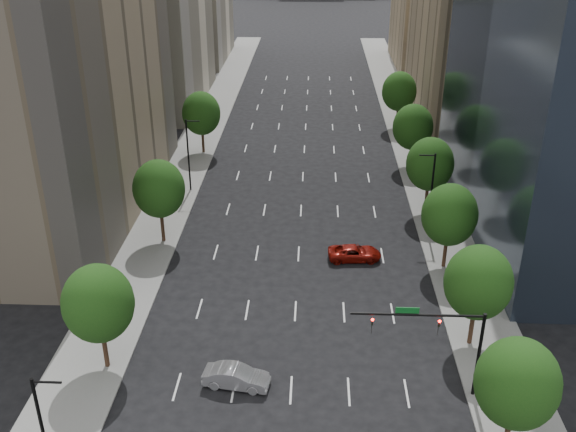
# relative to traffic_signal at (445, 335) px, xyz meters

# --- Properties ---
(sidewalk_left) EXTENTS (6.00, 200.00, 0.15)m
(sidewalk_left) POSITION_rel_traffic_signal_xyz_m (-26.03, 30.00, -5.10)
(sidewalk_left) COLOR slate
(sidewalk_left) RESTS_ON ground
(sidewalk_right) EXTENTS (6.00, 200.00, 0.15)m
(sidewalk_right) POSITION_rel_traffic_signal_xyz_m (4.97, 30.00, -5.10)
(sidewalk_right) COLOR slate
(sidewalk_right) RESTS_ON ground
(filler_left) EXTENTS (14.00, 26.00, 18.00)m
(filler_left) POSITION_rel_traffic_signal_xyz_m (-35.53, 106.00, 3.83)
(filler_left) COLOR beige
(filler_left) RESTS_ON ground
(parking_tan_right) EXTENTS (14.00, 30.00, 30.00)m
(parking_tan_right) POSITION_rel_traffic_signal_xyz_m (14.47, 70.00, 9.83)
(parking_tan_right) COLOR #8C7759
(parking_tan_right) RESTS_ON ground
(filler_right) EXTENTS (14.00, 26.00, 16.00)m
(filler_right) POSITION_rel_traffic_signal_xyz_m (14.47, 103.00, 2.83)
(filler_right) COLOR #8C7759
(filler_right) RESTS_ON ground
(tree_right_0) EXTENTS (5.20, 5.20, 8.39)m
(tree_right_0) POSITION_rel_traffic_signal_xyz_m (3.47, -5.00, 0.22)
(tree_right_0) COLOR #382316
(tree_right_0) RESTS_ON ground
(tree_right_1) EXTENTS (5.20, 5.20, 8.75)m
(tree_right_1) POSITION_rel_traffic_signal_xyz_m (3.47, 6.00, 0.58)
(tree_right_1) COLOR #382316
(tree_right_1) RESTS_ON ground
(tree_right_2) EXTENTS (5.20, 5.20, 8.61)m
(tree_right_2) POSITION_rel_traffic_signal_xyz_m (3.47, 18.00, 0.43)
(tree_right_2) COLOR #382316
(tree_right_2) RESTS_ON ground
(tree_right_3) EXTENTS (5.20, 5.20, 8.89)m
(tree_right_3) POSITION_rel_traffic_signal_xyz_m (3.47, 30.00, 0.72)
(tree_right_3) COLOR #382316
(tree_right_3) RESTS_ON ground
(tree_right_4) EXTENTS (5.20, 5.20, 8.46)m
(tree_right_4) POSITION_rel_traffic_signal_xyz_m (3.47, 44.00, 0.29)
(tree_right_4) COLOR #382316
(tree_right_4) RESTS_ON ground
(tree_right_5) EXTENTS (5.20, 5.20, 8.75)m
(tree_right_5) POSITION_rel_traffic_signal_xyz_m (3.47, 60.00, 0.58)
(tree_right_5) COLOR #382316
(tree_right_5) RESTS_ON ground
(tree_left_0) EXTENTS (5.20, 5.20, 8.75)m
(tree_left_0) POSITION_rel_traffic_signal_xyz_m (-24.53, 2.00, 0.58)
(tree_left_0) COLOR #382316
(tree_left_0) RESTS_ON ground
(tree_left_1) EXTENTS (5.20, 5.20, 8.97)m
(tree_left_1) POSITION_rel_traffic_signal_xyz_m (-24.53, 22.00, 0.79)
(tree_left_1) COLOR #382316
(tree_left_1) RESTS_ON ground
(tree_left_2) EXTENTS (5.20, 5.20, 8.68)m
(tree_left_2) POSITION_rel_traffic_signal_xyz_m (-24.53, 48.00, 0.50)
(tree_left_2) COLOR #382316
(tree_left_2) RESTS_ON ground
(streetlight_rn) EXTENTS (1.70, 0.20, 9.00)m
(streetlight_rn) POSITION_rel_traffic_signal_xyz_m (2.91, 25.00, -0.33)
(streetlight_rn) COLOR black
(streetlight_rn) RESTS_ON ground
(streetlight_ln) EXTENTS (1.70, 0.20, 9.00)m
(streetlight_ln) POSITION_rel_traffic_signal_xyz_m (-23.96, 35.00, -0.33)
(streetlight_ln) COLOR black
(streetlight_ln) RESTS_ON ground
(traffic_signal) EXTENTS (9.12, 0.40, 7.38)m
(traffic_signal) POSITION_rel_traffic_signal_xyz_m (0.00, 0.00, 0.00)
(traffic_signal) COLOR black
(traffic_signal) RESTS_ON ground
(car_silver) EXTENTS (5.04, 2.35, 1.60)m
(car_silver) POSITION_rel_traffic_signal_xyz_m (-14.51, 0.31, -4.37)
(car_silver) COLOR #949599
(car_silver) RESTS_ON ground
(car_red_far) EXTENTS (5.33, 2.75, 1.44)m
(car_red_far) POSITION_rel_traffic_signal_xyz_m (-5.03, 19.16, -4.45)
(car_red_far) COLOR maroon
(car_red_far) RESTS_ON ground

